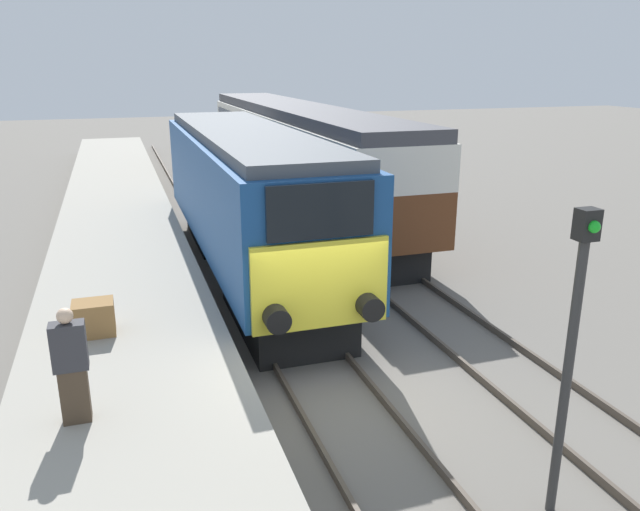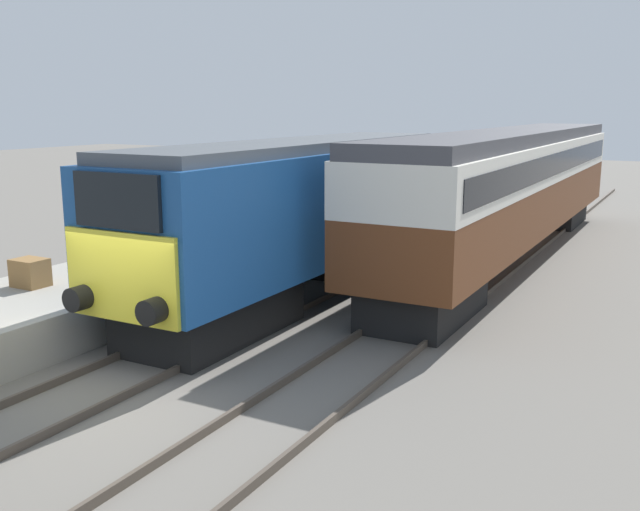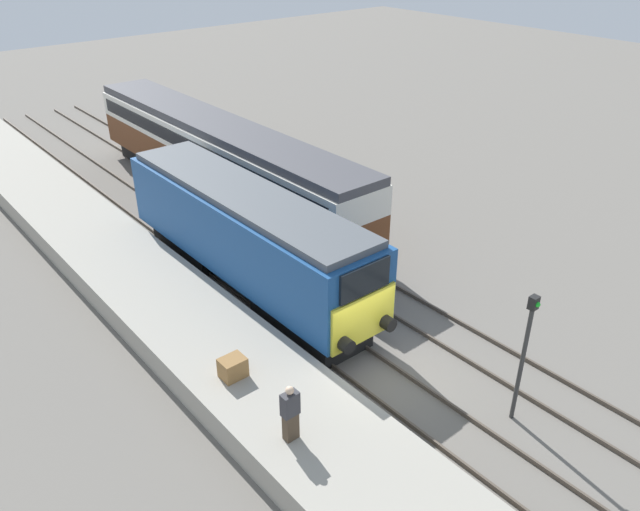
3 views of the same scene
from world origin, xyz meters
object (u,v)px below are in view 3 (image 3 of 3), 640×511
Objects in this scene: passenger_carriage at (220,154)px; signal_post at (525,349)px; person_on_platform at (290,413)px; locomotive at (246,235)px; luggage_crate at (233,368)px.

passenger_carriage reaches higher than signal_post.
signal_post is at bearing -24.36° from person_on_platform.
person_on_platform is at bearing -116.17° from passenger_carriage.
signal_post is (-1.70, -17.62, -0.07)m from passenger_carriage.
locomotive is 8.00m from passenger_carriage.
person_on_platform reaches higher than luggage_crate.
person_on_platform is 2.93m from luggage_crate.
person_on_platform is 2.31× the size of luggage_crate.
passenger_carriage is 14.19m from luggage_crate.
locomotive is 7.83× the size of person_on_platform.
locomotive is at bearing -115.15° from passenger_carriage.
luggage_crate is at bearing 86.41° from person_on_platform.
luggage_crate is at bearing 135.28° from signal_post.
passenger_carriage is (3.40, 7.24, 0.28)m from locomotive.
signal_post is (1.70, -10.38, 0.21)m from locomotive.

